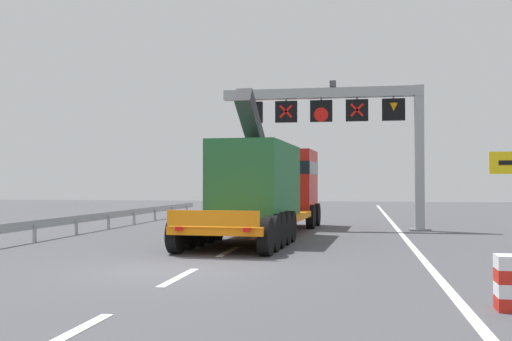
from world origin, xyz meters
TOP-DOWN VIEW (x-y plane):
  - ground at (0.00, 0.00)m, footprint 112.00×112.00m
  - lane_markings at (0.59, 19.35)m, footprint 0.20×53.29m
  - edge_line_right at (6.20, 12.00)m, footprint 0.20×63.00m
  - overhead_lane_gantry at (4.00, 13.37)m, footprint 9.21×0.90m
  - heavy_haul_truck_orange at (0.89, 10.65)m, footprint 3.62×14.16m
  - guardrail_left at (-6.89, 12.23)m, footprint 0.13×28.46m

SIDE VIEW (x-z plane):
  - ground at x=0.00m, z-range 0.00..0.00m
  - edge_line_right at x=6.20m, z-range 0.00..0.01m
  - lane_markings at x=0.59m, z-range 0.00..0.01m
  - guardrail_left at x=-6.89m, z-range 0.18..0.94m
  - heavy_haul_truck_orange at x=0.89m, z-range -0.66..4.64m
  - overhead_lane_gantry at x=4.00m, z-range 1.73..8.42m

